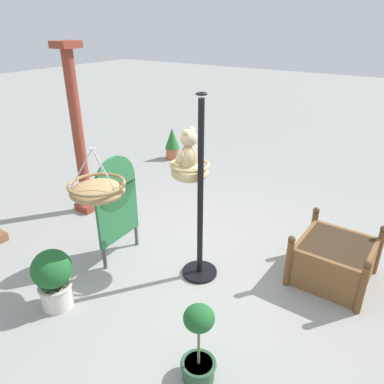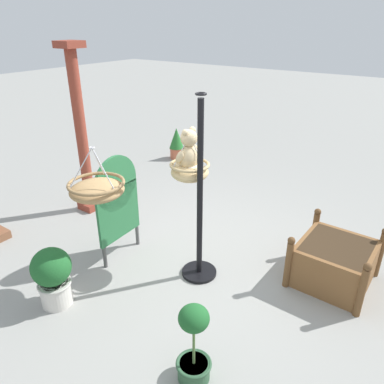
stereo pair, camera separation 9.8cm
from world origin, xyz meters
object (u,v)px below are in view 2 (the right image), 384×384
at_px(potted_plant_tall_leafy, 53,275).
at_px(display_sign_board, 117,200).
at_px(potted_plant_fern_front, 194,347).
at_px(hanging_basket_with_teddy, 190,171).
at_px(potted_plant_flowering_red, 177,143).
at_px(hanging_basket_left_high, 97,189).
at_px(wooden_planter_box, 334,262).
at_px(teddy_bear, 188,152).
at_px(display_pole_central, 200,227).
at_px(greenhouse_pillar_right, 81,135).

height_order(potted_plant_tall_leafy, display_sign_board, display_sign_board).
bearing_deg(potted_plant_fern_front, potted_plant_tall_leafy, 93.34).
height_order(hanging_basket_with_teddy, potted_plant_tall_leafy, hanging_basket_with_teddy).
bearing_deg(hanging_basket_with_teddy, potted_plant_flowering_red, 39.85).
relative_size(hanging_basket_with_teddy, hanging_basket_left_high, 0.92).
distance_m(wooden_planter_box, potted_plant_flowering_red, 4.89).
xyz_separation_m(hanging_basket_with_teddy, teddy_bear, (0.00, 0.02, 0.23)).
distance_m(display_pole_central, hanging_basket_left_high, 1.28).
xyz_separation_m(greenhouse_pillar_right, potted_plant_fern_front, (-1.68, -3.33, -0.91)).
height_order(wooden_planter_box, display_sign_board, display_sign_board).
height_order(hanging_basket_with_teddy, potted_plant_flowering_red, hanging_basket_with_teddy).
bearing_deg(potted_plant_flowering_red, teddy_bear, -140.41).
distance_m(potted_plant_fern_front, potted_plant_flowering_red, 5.80).
bearing_deg(greenhouse_pillar_right, hanging_basket_with_teddy, -96.53).
relative_size(greenhouse_pillar_right, wooden_planter_box, 2.74).
xyz_separation_m(hanging_basket_left_high, potted_plant_fern_front, (-0.46, -1.60, -0.91)).
bearing_deg(potted_plant_flowering_red, display_pole_central, -138.87).
bearing_deg(potted_plant_tall_leafy, hanging_basket_left_high, -21.14).
distance_m(display_pole_central, hanging_basket_with_teddy, 0.68).
bearing_deg(display_sign_board, hanging_basket_with_teddy, -63.46).
xyz_separation_m(teddy_bear, potted_plant_tall_leafy, (-1.52, 0.74, -1.14)).
height_order(hanging_basket_with_teddy, potted_plant_fern_front, hanging_basket_with_teddy).
relative_size(potted_plant_fern_front, display_sign_board, 0.57).
relative_size(wooden_planter_box, display_sign_board, 0.68).
relative_size(display_pole_central, potted_plant_fern_front, 2.77).
relative_size(hanging_basket_left_high, wooden_planter_box, 0.63).
relative_size(wooden_planter_box, potted_plant_tall_leafy, 1.36).
relative_size(teddy_bear, display_sign_board, 0.36).
bearing_deg(potted_plant_fern_front, greenhouse_pillar_right, 63.26).
bearing_deg(hanging_basket_left_high, hanging_basket_with_teddy, -29.86).
bearing_deg(display_pole_central, potted_plant_tall_leafy, 143.44).
height_order(display_pole_central, wooden_planter_box, display_pole_central).
bearing_deg(display_pole_central, potted_plant_fern_front, -147.67).
height_order(greenhouse_pillar_right, potted_plant_tall_leafy, greenhouse_pillar_right).
relative_size(potted_plant_flowering_red, display_sign_board, 0.50).
height_order(hanging_basket_left_high, greenhouse_pillar_right, greenhouse_pillar_right).
relative_size(display_pole_central, display_sign_board, 1.58).
relative_size(display_pole_central, potted_plant_flowering_red, 3.16).
height_order(teddy_bear, wooden_planter_box, teddy_bear).
height_order(hanging_basket_with_teddy, wooden_planter_box, hanging_basket_with_teddy).
xyz_separation_m(hanging_basket_with_teddy, hanging_basket_left_high, (-0.96, 0.55, -0.02)).
xyz_separation_m(teddy_bear, hanging_basket_left_high, (-0.96, 0.52, -0.25)).
height_order(potted_plant_fern_front, potted_plant_tall_leafy, potted_plant_fern_front).
bearing_deg(hanging_basket_with_teddy, greenhouse_pillar_right, 83.47).
height_order(teddy_bear, display_sign_board, teddy_bear).
distance_m(potted_plant_flowering_red, display_sign_board, 3.96).
bearing_deg(display_pole_central, display_sign_board, 103.88).
bearing_deg(hanging_basket_left_high, display_pole_central, -44.74).
xyz_separation_m(potted_plant_tall_leafy, display_sign_board, (1.10, 0.07, 0.45)).
distance_m(teddy_bear, hanging_basket_left_high, 1.12).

